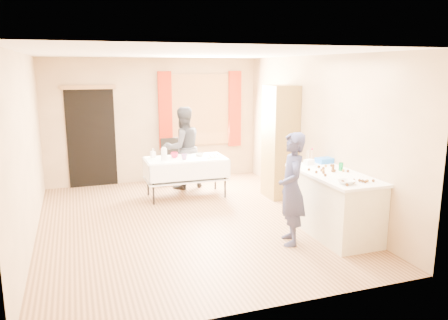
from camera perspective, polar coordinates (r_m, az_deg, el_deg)
name	(u,v)px	position (r m, az deg, el deg)	size (l,w,h in m)	color
floor	(188,222)	(7.04, -4.71, -8.08)	(4.50, 5.50, 0.02)	#9E7047
ceiling	(185,53)	(6.62, -5.11, 13.77)	(4.50, 5.50, 0.02)	white
wall_back	(154,121)	(9.38, -9.07, 5.10)	(4.50, 0.02, 2.60)	tan
wall_front	(259,186)	(4.14, 4.55, -3.43)	(4.50, 0.02, 2.60)	tan
wall_left	(26,150)	(6.54, -24.47, 1.23)	(0.02, 5.50, 2.60)	tan
wall_right	(316,134)	(7.57, 11.94, 3.37)	(0.02, 5.50, 2.60)	tan
window_frame	(200,110)	(9.54, -3.11, 6.55)	(1.32, 0.06, 1.52)	olive
window_pane	(201,110)	(9.53, -3.09, 6.54)	(1.20, 0.02, 1.40)	white
curtain_left	(165,111)	(9.31, -7.67, 6.33)	(0.28, 0.06, 1.65)	#A3200A
curtain_right	(235,109)	(9.74, 1.42, 6.67)	(0.28, 0.06, 1.65)	#A3200A
doorway	(91,138)	(9.26, -16.93, 2.76)	(0.95, 0.04, 2.00)	black
door_lintel	(88,87)	(9.13, -17.31, 9.07)	(1.05, 0.06, 0.08)	olive
cabinet	(280,142)	(8.18, 7.35, 2.34)	(0.50, 0.60, 2.09)	olive
counter	(333,204)	(6.60, 14.07, -5.54)	(0.77, 1.62, 0.91)	beige
party_table	(186,174)	(8.24, -4.98, -1.78)	(1.51, 0.78, 0.75)	black
chair	(172,169)	(9.34, -6.79, -1.22)	(0.41, 0.41, 0.94)	black
girl	(292,189)	(6.03, 8.83, -3.76)	(0.51, 0.65, 1.55)	#232548
woman	(183,148)	(8.79, -5.39, 1.59)	(0.90, 0.76, 1.64)	black
soda_can	(341,167)	(6.65, 15.03, -0.83)	(0.07, 0.07, 0.12)	#0D863A
mixing_bowl	(346,182)	(5.92, 15.65, -2.78)	(0.23, 0.23, 0.05)	white
foam_block	(309,162)	(6.96, 11.04, -0.26)	(0.15, 0.10, 0.08)	white
blue_basket	(326,160)	(7.15, 13.13, -0.03)	(0.30, 0.20, 0.08)	blue
pitcher	(164,154)	(7.96, -7.84, 0.72)	(0.11, 0.11, 0.22)	silver
cup_red	(174,155)	(8.18, -6.49, 0.65)	(0.16, 0.16, 0.10)	#BC1636
cup_rainbow	(184,157)	(8.01, -5.22, 0.42)	(0.11, 0.11, 0.10)	red
small_bowl	(199,155)	(8.32, -3.23, 0.70)	(0.17, 0.17, 0.05)	white
pastry_tray	(214,157)	(8.19, -1.30, 0.44)	(0.28, 0.20, 0.02)	white
bottle	(153,153)	(8.24, -9.27, 0.90)	(0.10, 0.10, 0.18)	white
cake_balls	(338,173)	(6.40, 14.62, -1.67)	(0.53, 1.09, 0.04)	#3F2314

